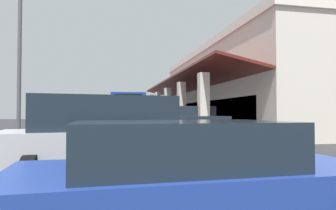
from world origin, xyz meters
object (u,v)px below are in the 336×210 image
parked_suv_silver (107,136)px  potted_palm (159,121)px  lot_light_pole (20,48)px  parked_sedan_charcoal (191,137)px  pedestrian (108,122)px  parked_suv_red (185,123)px  transit_bus (127,110)px  parked_sedan_blue (192,181)px

parked_suv_silver → potted_palm: size_ratio=2.24×
lot_light_pole → parked_sedan_charcoal: bearing=52.0°
parked_sedan_charcoal → pedestrian: pedestrian is taller
parked_sedan_charcoal → parked_suv_red: parked_suv_red is taller
transit_bus → parked_suv_red: (10.33, 2.76, -0.84)m
transit_bus → parked_sedan_blue: bearing=-1.7°
pedestrian → potted_palm: (-15.38, 5.78, -0.31)m
transit_bus → potted_palm: size_ratio=5.04×
parked_suv_silver → lot_light_pole: 9.45m
parked_sedan_charcoal → parked_suv_silver: (2.36, -2.80, 0.27)m
parked_sedan_blue → lot_light_pole: (-11.65, -5.09, 3.90)m
parked_sedan_blue → pedestrian: 15.54m
parked_sedan_charcoal → pedestrian: 9.62m
parked_sedan_blue → parked_suv_silver: (-3.92, -1.02, 0.27)m
parked_suv_silver → lot_light_pole: (-7.72, -4.06, 3.64)m
parked_sedan_charcoal → parked_suv_red: size_ratio=0.94×
parked_suv_silver → parked_suv_red: bearing=154.9°
transit_bus → pedestrian: bearing=-11.3°
pedestrian → potted_palm: potted_palm is taller
parked_sedan_charcoal → potted_palm: (-24.59, 3.04, -0.06)m
parked_sedan_blue → pedestrian: size_ratio=2.54×
pedestrian → transit_bus: bearing=168.7°
parked_suv_red → parked_sedan_blue: parked_suv_red is taller
potted_palm → parked_sedan_blue: bearing=-8.9°
parked_sedan_blue → parked_suv_silver: size_ratio=0.89×
transit_bus → parked_suv_silver: transit_bus is taller
transit_bus → lot_light_pole: size_ratio=1.29×
parked_sedan_charcoal → parked_suv_silver: 3.68m
parked_sedan_charcoal → potted_palm: 24.78m
parked_suv_silver → potted_palm: potted_palm is taller
parked_suv_red → parked_sedan_blue: 13.94m
transit_bus → parked_sedan_blue: 23.86m
parked_sedan_charcoal → potted_palm: size_ratio=2.04×
potted_palm → lot_light_pole: lot_light_pole is taller
parked_suv_red → parked_suv_silver: (9.57, -4.49, 0.00)m
parked_sedan_blue → pedestrian: bearing=-176.5°
parked_suv_red → pedestrian: size_ratio=2.77×
parked_suv_silver → pedestrian: parked_suv_silver is taller
potted_palm → parked_suv_silver: bearing=-12.2°
parked_sedan_blue → parked_sedan_charcoal: bearing=164.2°
parked_suv_red → lot_light_pole: 9.48m
parked_suv_silver → pedestrian: size_ratio=2.85×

